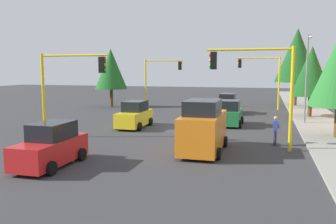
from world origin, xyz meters
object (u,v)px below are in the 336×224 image
car_red (51,146)px  car_black (228,104)px  car_green (229,114)px  tree_opposite_side (111,69)px  traffic_signal_near_left (257,77)px  traffic_signal_near_right (69,78)px  tree_roadside_far (297,55)px  delivery_van_orange (203,128)px  car_yellow (135,115)px  traffic_signal_far_left (262,72)px  traffic_signal_far_right (161,73)px  pedestrian_crossing (275,130)px  tree_roadside_mid (311,71)px  street_lamp_curbside (307,69)px

car_red → car_black: 22.26m
car_green → car_red: size_ratio=0.90×
car_green → car_red: 15.35m
tree_opposite_side → car_black: tree_opposite_side is taller
traffic_signal_near_left → traffic_signal_near_right: 11.32m
tree_opposite_side → car_black: bearing=79.9°
tree_roadside_far → delivery_van_orange: tree_roadside_far is taller
delivery_van_orange → car_black: (-16.99, -0.49, -0.39)m
car_yellow → traffic_signal_near_left: bearing=60.1°
traffic_signal_far_left → tree_roadside_far: 5.83m
traffic_signal_far_right → car_green: (12.08, 9.18, -2.99)m
traffic_signal_near_left → pedestrian_crossing: size_ratio=3.27×
car_green → car_black: same height
delivery_van_orange → pedestrian_crossing: (-2.67, 3.72, -0.37)m
car_green → car_yellow: bearing=-67.8°
tree_roadside_mid → pedestrian_crossing: tree_roadside_mid is taller
tree_roadside_far → car_green: 17.88m
tree_opposite_side → car_yellow: tree_opposite_side is taller
tree_roadside_far → car_green: tree_roadside_far is taller
tree_opposite_side → tree_roadside_far: tree_roadside_far is taller
tree_roadside_mid → car_red: 24.07m
car_red → pedestrian_crossing: size_ratio=2.38×
tree_opposite_side → street_lamp_curbside: bearing=67.4°
tree_roadside_mid → tree_roadside_far: tree_roadside_far is taller
traffic_signal_near_left → tree_opposite_side: 24.54m
tree_roadside_far → pedestrian_crossing: bearing=-6.8°
tree_roadside_mid → car_black: size_ratio=1.69×
traffic_signal_far_right → traffic_signal_near_right: (20.00, 0.02, -0.09)m
car_red → traffic_signal_near_left: bearing=124.1°
traffic_signal_near_left → car_yellow: (-5.15, -8.96, -3.04)m
traffic_signal_far_left → traffic_signal_near_right: bearing=-29.6°
car_yellow → pedestrian_crossing: car_yellow is taller
tree_roadside_far → delivery_van_orange: (25.39, -6.44, -4.64)m
traffic_signal_far_right → tree_roadside_mid: size_ratio=0.86×
street_lamp_curbside → car_black: size_ratio=1.85×
car_green → tree_roadside_mid: bearing=133.2°
traffic_signal_near_left → tree_roadside_far: tree_roadside_far is taller
tree_opposite_side → tree_roadside_far: size_ratio=0.74×
car_black → pedestrian_crossing: bearing=16.4°
traffic_signal_near_left → tree_roadside_mid: tree_roadside_mid is taller
tree_roadside_mid → pedestrian_crossing: bearing=-14.2°
traffic_signal_far_right → tree_roadside_far: 15.82m
street_lamp_curbside → car_green: (1.69, -5.68, -3.45)m
street_lamp_curbside → car_red: size_ratio=1.73×
tree_roadside_far → car_black: 12.00m
tree_roadside_far → street_lamp_curbside: bearing=-1.2°
tree_roadside_mid → tree_roadside_far: bearing=-177.1°
traffic_signal_near_right → car_black: traffic_signal_near_right is taller
tree_roadside_mid → traffic_signal_near_right: bearing=-48.2°
tree_roadside_mid → car_black: 8.28m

